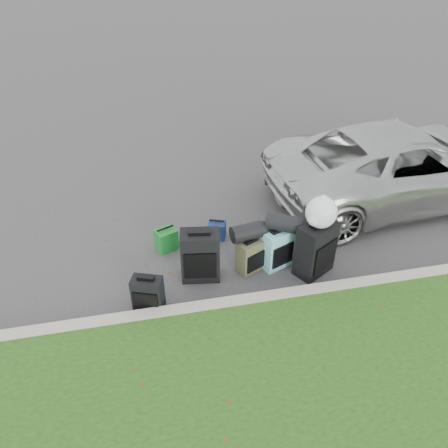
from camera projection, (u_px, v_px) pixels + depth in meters
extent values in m
plane|color=#383535|center=(233.00, 260.00, 6.74)|extent=(120.00, 120.00, 0.00)
cube|color=#9E937F|center=(249.00, 302.00, 5.90)|extent=(120.00, 0.18, 0.15)
imported|color=#B7B7B2|center=(403.00, 164.00, 7.87)|extent=(5.07, 2.61, 1.37)
cube|color=black|center=(148.00, 293.00, 5.78)|extent=(0.45, 0.34, 0.50)
cube|color=black|center=(200.00, 256.00, 6.20)|extent=(0.59, 0.41, 0.79)
cube|color=#3D3C25|center=(250.00, 256.00, 6.41)|extent=(0.44, 0.38, 0.52)
cube|color=#5DAAB3|center=(277.00, 248.00, 6.46)|extent=(0.51, 0.41, 0.64)
cube|color=black|center=(316.00, 249.00, 6.29)|extent=(0.65, 0.57, 0.84)
cube|color=#1A7526|center=(166.00, 239.00, 6.87)|extent=(0.38, 0.35, 0.35)
cube|color=navy|center=(217.00, 230.00, 7.13)|extent=(0.33, 0.30, 0.29)
cylinder|color=black|center=(247.00, 232.00, 6.24)|extent=(0.51, 0.33, 0.25)
cylinder|color=black|center=(282.00, 223.00, 6.23)|extent=(0.52, 0.43, 0.25)
sphere|color=white|center=(321.00, 212.00, 5.91)|extent=(0.44, 0.44, 0.44)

